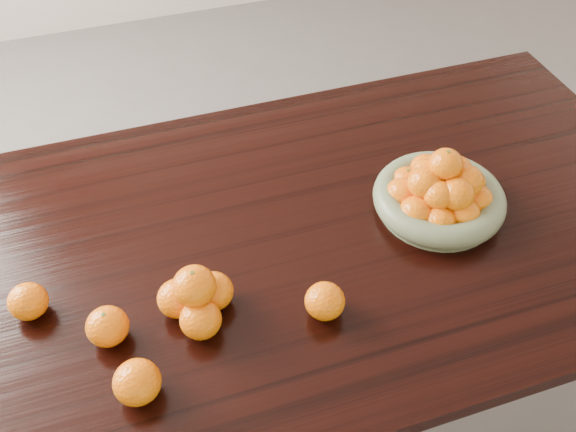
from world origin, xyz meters
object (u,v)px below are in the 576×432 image
object	(u,v)px
dining_table	(266,266)
orange_pyramid	(196,298)
loose_orange_0	(107,326)
fruit_bowl	(440,193)

from	to	relation	value
dining_table	orange_pyramid	bearing A→B (deg)	-140.58
loose_orange_0	dining_table	bearing A→B (deg)	23.01
dining_table	fruit_bowl	size ratio (longest dim) A/B	6.61
orange_pyramid	loose_orange_0	distance (m)	0.17
dining_table	orange_pyramid	world-z (taller)	orange_pyramid
fruit_bowl	orange_pyramid	xyz separation A→B (m)	(-0.59, -0.12, 0.00)
dining_table	fruit_bowl	bearing A→B (deg)	-4.54
orange_pyramid	loose_orange_0	size ratio (longest dim) A/B	1.86
fruit_bowl	loose_orange_0	bearing A→B (deg)	-171.12
fruit_bowl	dining_table	bearing A→B (deg)	175.46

